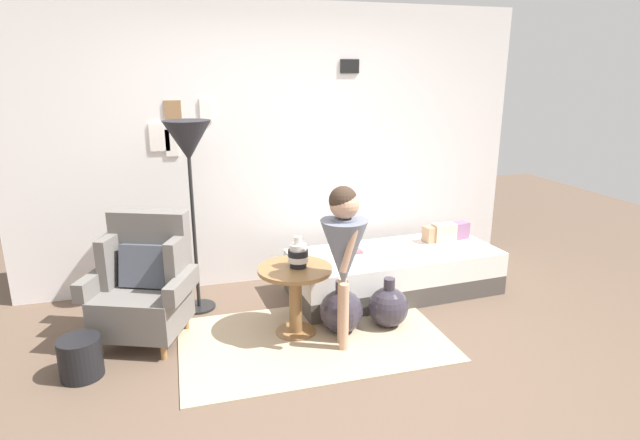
# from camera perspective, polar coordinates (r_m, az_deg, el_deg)

# --- Properties ---
(ground_plane) EXTENTS (12.00, 12.00, 0.00)m
(ground_plane) POSITION_cam_1_polar(r_m,az_deg,el_deg) (3.58, 1.93, -17.54)
(ground_plane) COLOR brown
(gallery_wall) EXTENTS (4.80, 0.12, 2.60)m
(gallery_wall) POSITION_cam_1_polar(r_m,az_deg,el_deg) (4.92, -4.94, 8.01)
(gallery_wall) COLOR silver
(gallery_wall) RESTS_ON ground
(rug) EXTENTS (2.00, 1.22, 0.01)m
(rug) POSITION_cam_1_polar(r_m,az_deg,el_deg) (4.06, -0.77, -13.08)
(rug) COLOR tan
(rug) RESTS_ON ground
(armchair) EXTENTS (0.88, 0.78, 0.97)m
(armchair) POSITION_cam_1_polar(r_m,az_deg,el_deg) (4.13, -18.82, -6.78)
(armchair) COLOR #9E7042
(armchair) RESTS_ON ground
(daybed) EXTENTS (1.95, 0.92, 0.40)m
(daybed) POSITION_cam_1_polar(r_m,az_deg,el_deg) (4.86, 8.19, -5.67)
(daybed) COLOR #4C4742
(daybed) RESTS_ON ground
(pillow_head) EXTENTS (0.20, 0.15, 0.16)m
(pillow_head) POSITION_cam_1_polar(r_m,az_deg,el_deg) (5.26, 15.07, -1.13)
(pillow_head) COLOR gray
(pillow_head) RESTS_ON daybed
(pillow_mid) EXTENTS (0.22, 0.12, 0.17)m
(pillow_mid) POSITION_cam_1_polar(r_m,az_deg,el_deg) (5.14, 13.56, -1.35)
(pillow_mid) COLOR beige
(pillow_mid) RESTS_ON daybed
(pillow_back) EXTENTS (0.20, 0.15, 0.15)m
(pillow_back) POSITION_cam_1_polar(r_m,az_deg,el_deg) (5.10, 12.37, -1.52)
(pillow_back) COLOR tan
(pillow_back) RESTS_ON daybed
(side_table) EXTENTS (0.57, 0.57, 0.55)m
(side_table) POSITION_cam_1_polar(r_m,az_deg,el_deg) (4.00, -2.75, -7.36)
(side_table) COLOR olive
(side_table) RESTS_ON ground
(vase_striped) EXTENTS (0.16, 0.16, 0.24)m
(vase_striped) POSITION_cam_1_polar(r_m,az_deg,el_deg) (3.92, -2.44, -3.86)
(vase_striped) COLOR black
(vase_striped) RESTS_ON side_table
(floor_lamp) EXTENTS (0.38, 0.38, 1.62)m
(floor_lamp) POSITION_cam_1_polar(r_m,az_deg,el_deg) (4.29, -14.36, 7.64)
(floor_lamp) COLOR black
(floor_lamp) RESTS_ON ground
(person_child) EXTENTS (0.34, 0.34, 1.23)m
(person_child) POSITION_cam_1_polar(r_m,az_deg,el_deg) (3.66, 2.65, -2.86)
(person_child) COLOR tan
(person_child) RESTS_ON ground
(book_on_daybed) EXTENTS (0.22, 0.16, 0.03)m
(book_on_daybed) POSITION_cam_1_polar(r_m,az_deg,el_deg) (4.71, 3.19, -3.43)
(book_on_daybed) COLOR #925963
(book_on_daybed) RESTS_ON daybed
(demijohn_near) EXTENTS (0.34, 0.34, 0.43)m
(demijohn_near) POSITION_cam_1_polar(r_m,az_deg,el_deg) (4.11, 2.37, -10.01)
(demijohn_near) COLOR #332D38
(demijohn_near) RESTS_ON ground
(demijohn_far) EXTENTS (0.32, 0.32, 0.41)m
(demijohn_far) POSITION_cam_1_polar(r_m,az_deg,el_deg) (4.24, 7.57, -9.47)
(demijohn_far) COLOR #332D38
(demijohn_far) RESTS_ON ground
(magazine_basket) EXTENTS (0.28, 0.28, 0.28)m
(magazine_basket) POSITION_cam_1_polar(r_m,az_deg,el_deg) (3.91, -24.96, -13.63)
(magazine_basket) COLOR black
(magazine_basket) RESTS_ON ground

